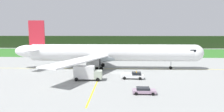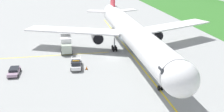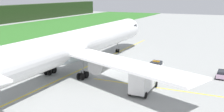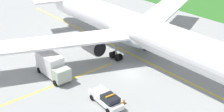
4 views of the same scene
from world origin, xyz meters
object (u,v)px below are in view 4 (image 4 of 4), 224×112
object	(u,v)px
ops_pickup_truck	(107,99)
apron_cone	(124,101)
catering_truck	(52,66)
airliner	(143,32)

from	to	relation	value
ops_pickup_truck	apron_cone	distance (m)	2.42
catering_truck	apron_cone	size ratio (longest dim) A/B	9.82
ops_pickup_truck	airliner	bearing A→B (deg)	117.18
apron_cone	catering_truck	bearing A→B (deg)	-163.99
apron_cone	ops_pickup_truck	bearing A→B (deg)	-121.13
ops_pickup_truck	catering_truck	bearing A→B (deg)	-171.93
airliner	catering_truck	distance (m)	16.05
airliner	catering_truck	world-z (taller)	airliner
airliner	apron_cone	distance (m)	14.75
catering_truck	airliner	bearing A→B (deg)	72.84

